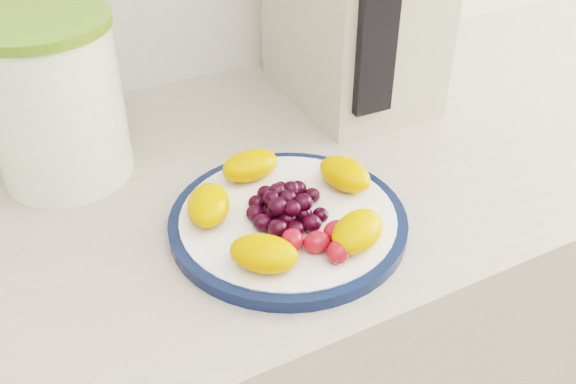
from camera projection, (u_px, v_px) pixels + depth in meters
plate_rim at (288, 221)px, 0.75m from camera, size 0.28×0.28×0.01m
plate_face at (288, 221)px, 0.75m from camera, size 0.25×0.25×0.02m
canister at (55, 105)px, 0.79m from camera, size 0.21×0.21×0.20m
canister_lid at (35, 22)px, 0.73m from camera, size 0.22×0.22×0.01m
appliance_panel at (377, 27)px, 0.82m from camera, size 0.06×0.02×0.24m
fruit_plate at (288, 207)px, 0.73m from camera, size 0.24×0.24×0.04m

